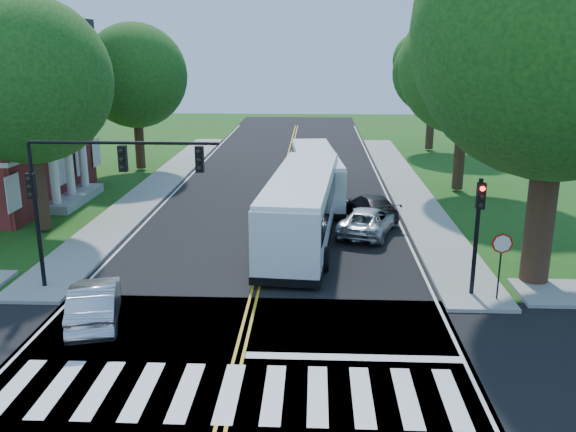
# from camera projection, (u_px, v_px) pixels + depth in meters

# --- Properties ---
(ground) EXTENTS (140.00, 140.00, 0.00)m
(ground) POSITION_uv_depth(u_px,v_px,m) (232.00, 383.00, 17.09)
(ground) COLOR #224C13
(ground) RESTS_ON ground
(road) EXTENTS (14.00, 96.00, 0.01)m
(road) POSITION_uv_depth(u_px,v_px,m) (275.00, 213.00, 34.40)
(road) COLOR black
(road) RESTS_ON ground
(cross_road) EXTENTS (60.00, 12.00, 0.01)m
(cross_road) POSITION_uv_depth(u_px,v_px,m) (232.00, 383.00, 17.09)
(cross_road) COLOR black
(cross_road) RESTS_ON ground
(center_line) EXTENTS (0.36, 70.00, 0.01)m
(center_line) POSITION_uv_depth(u_px,v_px,m) (279.00, 196.00, 38.25)
(center_line) COLOR gold
(center_line) RESTS_ON road
(edge_line_w) EXTENTS (0.12, 70.00, 0.01)m
(edge_line_w) POSITION_uv_depth(u_px,v_px,m) (172.00, 195.00, 38.55)
(edge_line_w) COLOR silver
(edge_line_w) RESTS_ON road
(edge_line_e) EXTENTS (0.12, 70.00, 0.01)m
(edge_line_e) POSITION_uv_depth(u_px,v_px,m) (388.00, 197.00, 37.95)
(edge_line_e) COLOR silver
(edge_line_e) RESTS_ON road
(crosswalk) EXTENTS (12.60, 3.00, 0.01)m
(crosswalk) POSITION_uv_depth(u_px,v_px,m) (230.00, 392.00, 16.61)
(crosswalk) COLOR silver
(crosswalk) RESTS_ON road
(stop_bar) EXTENTS (6.60, 0.40, 0.01)m
(stop_bar) POSITION_uv_depth(u_px,v_px,m) (354.00, 357.00, 18.47)
(stop_bar) COLOR silver
(stop_bar) RESTS_ON road
(sidewalk_nw) EXTENTS (2.60, 40.00, 0.15)m
(sidewalk_nw) POSITION_uv_depth(u_px,v_px,m) (160.00, 184.00, 41.48)
(sidewalk_nw) COLOR gray
(sidewalk_nw) RESTS_ON ground
(sidewalk_ne) EXTENTS (2.60, 40.00, 0.15)m
(sidewalk_ne) POSITION_uv_depth(u_px,v_px,m) (405.00, 186.00, 40.76)
(sidewalk_ne) COLOR gray
(sidewalk_ne) RESTS_ON ground
(tree_ne_big) EXTENTS (10.80, 10.80, 14.91)m
(tree_ne_big) POSITION_uv_depth(u_px,v_px,m) (562.00, 31.00, 21.71)
(tree_ne_big) COLOR #352015
(tree_ne_big) RESTS_ON ground
(tree_west_near) EXTENTS (8.00, 8.00, 11.40)m
(tree_west_near) POSITION_uv_depth(u_px,v_px,m) (28.00, 81.00, 29.03)
(tree_west_near) COLOR #352015
(tree_west_near) RESTS_ON ground
(tree_west_far) EXTENTS (7.60, 7.60, 10.67)m
(tree_west_far) POSITION_uv_depth(u_px,v_px,m) (135.00, 76.00, 44.54)
(tree_west_far) COLOR #352015
(tree_west_far) RESTS_ON ground
(tree_east_mid) EXTENTS (8.40, 8.40, 11.93)m
(tree_east_mid) POSITION_uv_depth(u_px,v_px,m) (466.00, 67.00, 37.55)
(tree_east_mid) COLOR #352015
(tree_east_mid) RESTS_ON ground
(tree_east_far) EXTENTS (7.20, 7.20, 10.34)m
(tree_east_far) POSITION_uv_depth(u_px,v_px,m) (434.00, 73.00, 53.17)
(tree_east_far) COLOR #352015
(tree_east_far) RESTS_ON ground
(signal_nw) EXTENTS (7.15, 0.46, 5.66)m
(signal_nw) POSITION_uv_depth(u_px,v_px,m) (94.00, 180.00, 22.35)
(signal_nw) COLOR black
(signal_nw) RESTS_ON ground
(signal_ne) EXTENTS (0.30, 0.46, 4.40)m
(signal_ne) POSITION_uv_depth(u_px,v_px,m) (478.00, 222.00, 22.13)
(signal_ne) COLOR black
(signal_ne) RESTS_ON ground
(stop_sign) EXTENTS (0.76, 0.08, 2.53)m
(stop_sign) POSITION_uv_depth(u_px,v_px,m) (502.00, 250.00, 21.90)
(stop_sign) COLOR black
(stop_sign) RESTS_ON ground
(bus_lead) EXTENTS (3.84, 12.91, 3.30)m
(bus_lead) POSITION_uv_depth(u_px,v_px,m) (302.00, 206.00, 29.02)
(bus_lead) COLOR white
(bus_lead) RESTS_ON road
(bus_follow) EXTENTS (3.41, 11.35, 2.89)m
(bus_follow) POSITION_uv_depth(u_px,v_px,m) (315.00, 173.00, 37.52)
(bus_follow) COLOR white
(bus_follow) RESTS_ON road
(hatchback) EXTENTS (2.59, 4.61, 1.44)m
(hatchback) POSITION_uv_depth(u_px,v_px,m) (95.00, 302.00, 20.68)
(hatchback) COLOR #AEB0B5
(hatchback) RESTS_ON road
(suv) EXTENTS (3.64, 5.32, 1.35)m
(suv) POSITION_uv_depth(u_px,v_px,m) (368.00, 221.00, 30.49)
(suv) COLOR silver
(suv) RESTS_ON road
(dark_sedan) EXTENTS (3.10, 5.00, 1.35)m
(dark_sedan) POSITION_uv_depth(u_px,v_px,m) (371.00, 206.00, 33.16)
(dark_sedan) COLOR black
(dark_sedan) RESTS_ON road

